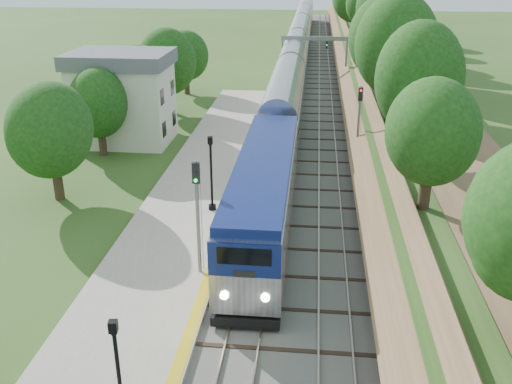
# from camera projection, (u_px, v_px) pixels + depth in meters

# --- Properties ---
(ground) EXTENTS (320.00, 320.00, 0.00)m
(ground) POSITION_uv_depth(u_px,v_px,m) (235.00, 382.00, 22.68)
(ground) COLOR #2D4C19
(ground) RESTS_ON ground
(trackbed) EXTENTS (9.50, 170.00, 0.28)m
(trackbed) POSITION_uv_depth(u_px,v_px,m) (310.00, 78.00, 77.48)
(trackbed) COLOR #4C4944
(trackbed) RESTS_ON ground
(platform) EXTENTS (6.40, 68.00, 0.38)m
(platform) POSITION_uv_depth(u_px,v_px,m) (190.00, 207.00, 37.77)
(platform) COLOR gray
(platform) RESTS_ON ground
(yellow_stripe) EXTENTS (0.55, 68.00, 0.01)m
(yellow_stripe) POSITION_uv_depth(u_px,v_px,m) (233.00, 206.00, 37.43)
(yellow_stripe) COLOR gold
(yellow_stripe) RESTS_ON platform
(embankment) EXTENTS (10.64, 170.00, 11.70)m
(embankment) POSITION_uv_depth(u_px,v_px,m) (373.00, 65.00, 75.96)
(embankment) COLOR brown
(embankment) RESTS_ON ground
(station_building) EXTENTS (8.60, 6.60, 8.00)m
(station_building) POSITION_uv_depth(u_px,v_px,m) (123.00, 97.00, 49.92)
(station_building) COLOR beige
(station_building) RESTS_ON ground
(signal_gantry) EXTENTS (8.40, 0.38, 6.20)m
(signal_gantry) POSITION_uv_depth(u_px,v_px,m) (314.00, 48.00, 71.00)
(signal_gantry) COLOR slate
(signal_gantry) RESTS_ON ground
(trees_behind_platform) EXTENTS (7.82, 53.32, 7.21)m
(trees_behind_platform) POSITION_uv_depth(u_px,v_px,m) (120.00, 122.00, 40.93)
(trees_behind_platform) COLOR #332316
(trees_behind_platform) RESTS_ON ground
(train) EXTENTS (3.20, 128.30, 4.71)m
(train) POSITION_uv_depth(u_px,v_px,m) (297.00, 53.00, 82.42)
(train) COLOR black
(train) RESTS_ON trackbed
(lamppost_mid) EXTENTS (0.44, 0.44, 4.50)m
(lamppost_mid) POSITION_uv_depth(u_px,v_px,m) (120.00, 383.00, 19.20)
(lamppost_mid) COLOR black
(lamppost_mid) RESTS_ON platform
(lamppost_far) EXTENTS (0.49, 0.49, 4.92)m
(lamppost_far) POSITION_uv_depth(u_px,v_px,m) (211.00, 178.00, 36.13)
(lamppost_far) COLOR black
(lamppost_far) RESTS_ON platform
(signal_platform) EXTENTS (0.36, 0.29, 6.14)m
(signal_platform) POSITION_uv_depth(u_px,v_px,m) (197.00, 205.00, 28.35)
(signal_platform) COLOR slate
(signal_platform) RESTS_ON platform
(signal_farside) EXTENTS (0.34, 0.27, 6.29)m
(signal_farside) POSITION_uv_depth(u_px,v_px,m) (359.00, 118.00, 44.11)
(signal_farside) COLOR slate
(signal_farside) RESTS_ON ground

